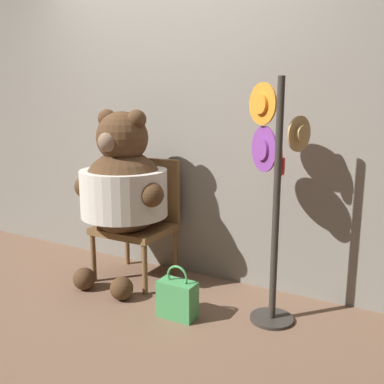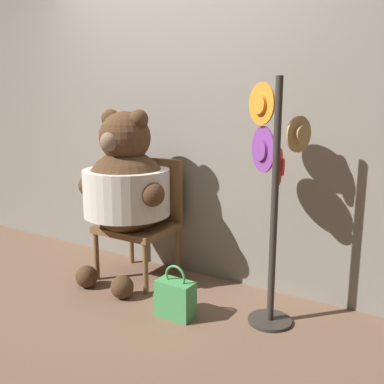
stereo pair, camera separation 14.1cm
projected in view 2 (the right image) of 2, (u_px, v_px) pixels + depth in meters
ground_plane at (128, 299)px, 3.06m from camera, size 14.00×14.00×0.00m
wall_back at (183, 116)px, 3.40m from camera, size 8.00×0.10×2.56m
chair at (144, 215)px, 3.43m from camera, size 0.55×0.49×0.94m
teddy_bear at (126, 186)px, 3.25m from camera, size 0.79×0.70×1.33m
hat_display_rack at (273, 183)px, 2.64m from camera, size 0.40×0.43×1.53m
handbag_on_ground at (175, 298)px, 2.79m from camera, size 0.25×0.13×0.36m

